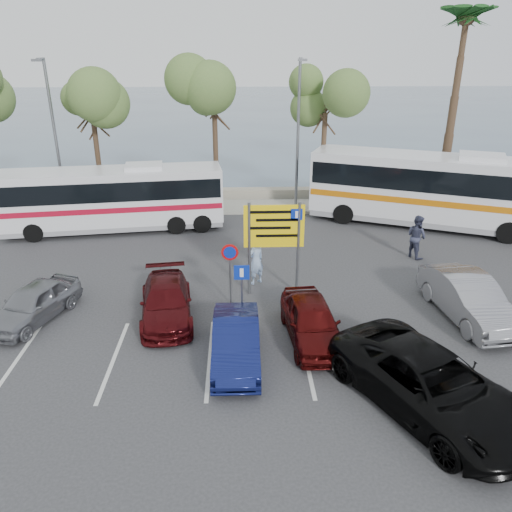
{
  "coord_description": "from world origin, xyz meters",
  "views": [
    {
      "loc": [
        -0.27,
        -13.74,
        8.73
      ],
      "look_at": [
        0.34,
        3.0,
        1.63
      ],
      "focal_mm": 35.0,
      "sensor_mm": 36.0,
      "label": 1
    }
  ],
  "objects_px": {
    "car_red": "(312,321)",
    "pedestrian_near": "(256,261)",
    "coach_bus_right": "(435,193)",
    "car_silver_b": "(468,298)",
    "coach_bus_left": "(114,201)",
    "pedestrian_far": "(417,237)",
    "street_lamp_left": "(54,130)",
    "street_lamp_right": "(298,128)",
    "car_maroon": "(166,302)",
    "car_blue": "(236,341)",
    "car_silver_a": "(33,303)",
    "suv_black": "(430,383)",
    "direction_sign": "(274,233)"
  },
  "relations": [
    {
      "from": "car_red",
      "to": "pedestrian_near",
      "type": "distance_m",
      "value": 4.49
    },
    {
      "from": "coach_bus_right",
      "to": "car_silver_b",
      "type": "xyz_separation_m",
      "value": [
        -2.21,
        -9.39,
        -1.06
      ]
    },
    {
      "from": "pedestrian_near",
      "to": "coach_bus_left",
      "type": "bearing_deg",
      "value": -79.76
    },
    {
      "from": "car_red",
      "to": "pedestrian_far",
      "type": "height_order",
      "value": "pedestrian_far"
    },
    {
      "from": "street_lamp_left",
      "to": "street_lamp_right",
      "type": "relative_size",
      "value": 1.0
    },
    {
      "from": "coach_bus_right",
      "to": "pedestrian_near",
      "type": "bearing_deg",
      "value": -145.66
    },
    {
      "from": "car_red",
      "to": "pedestrian_far",
      "type": "bearing_deg",
      "value": 45.0
    },
    {
      "from": "pedestrian_near",
      "to": "car_maroon",
      "type": "bearing_deg",
      "value": 2.42
    },
    {
      "from": "street_lamp_right",
      "to": "car_blue",
      "type": "xyz_separation_m",
      "value": [
        -3.4,
        -14.66,
        -3.95
      ]
    },
    {
      "from": "car_silver_b",
      "to": "coach_bus_right",
      "type": "bearing_deg",
      "value": 69.61
    },
    {
      "from": "car_blue",
      "to": "pedestrian_far",
      "type": "bearing_deg",
      "value": 43.94
    },
    {
      "from": "car_silver_a",
      "to": "pedestrian_far",
      "type": "distance_m",
      "value": 15.66
    },
    {
      "from": "street_lamp_right",
      "to": "suv_black",
      "type": "distance_m",
      "value": 17.51
    },
    {
      "from": "car_silver_a",
      "to": "pedestrian_near",
      "type": "bearing_deg",
      "value": 39.1
    },
    {
      "from": "coach_bus_right",
      "to": "car_red",
      "type": "xyz_separation_m",
      "value": [
        -7.76,
        -10.59,
        -1.14
      ]
    },
    {
      "from": "street_lamp_right",
      "to": "pedestrian_near",
      "type": "xyz_separation_m",
      "value": [
        -2.62,
        -9.43,
        -3.63
      ]
    },
    {
      "from": "pedestrian_near",
      "to": "coach_bus_right",
      "type": "bearing_deg",
      "value": 177.55
    },
    {
      "from": "street_lamp_left",
      "to": "coach_bus_right",
      "type": "height_order",
      "value": "street_lamp_left"
    },
    {
      "from": "car_maroon",
      "to": "suv_black",
      "type": "distance_m",
      "value": 8.89
    },
    {
      "from": "suv_black",
      "to": "direction_sign",
      "type": "bearing_deg",
      "value": 90.24
    },
    {
      "from": "suv_black",
      "to": "pedestrian_far",
      "type": "xyz_separation_m",
      "value": [
        2.99,
        10.0,
        0.18
      ]
    },
    {
      "from": "street_lamp_left",
      "to": "suv_black",
      "type": "relative_size",
      "value": 1.41
    },
    {
      "from": "car_silver_a",
      "to": "suv_black",
      "type": "xyz_separation_m",
      "value": [
        11.85,
        -5.0,
        0.15
      ]
    },
    {
      "from": "street_lamp_right",
      "to": "suv_black",
      "type": "relative_size",
      "value": 1.41
    },
    {
      "from": "direction_sign",
      "to": "coach_bus_right",
      "type": "bearing_deg",
      "value": 39.85
    },
    {
      "from": "pedestrian_near",
      "to": "car_blue",
      "type": "bearing_deg",
      "value": 44.74
    },
    {
      "from": "coach_bus_left",
      "to": "car_silver_a",
      "type": "distance_m",
      "value": 9.08
    },
    {
      "from": "car_red",
      "to": "street_lamp_right",
      "type": "bearing_deg",
      "value": 80.86
    },
    {
      "from": "car_silver_a",
      "to": "car_maroon",
      "type": "relative_size",
      "value": 0.89
    },
    {
      "from": "street_lamp_right",
      "to": "car_red",
      "type": "relative_size",
      "value": 2.04
    },
    {
      "from": "pedestrian_far",
      "to": "coach_bus_left",
      "type": "bearing_deg",
      "value": 47.43
    },
    {
      "from": "car_silver_b",
      "to": "car_red",
      "type": "bearing_deg",
      "value": -175.03
    },
    {
      "from": "street_lamp_left",
      "to": "pedestrian_near",
      "type": "bearing_deg",
      "value": -42.25
    },
    {
      "from": "coach_bus_right",
      "to": "suv_black",
      "type": "bearing_deg",
      "value": -110.4
    },
    {
      "from": "direction_sign",
      "to": "suv_black",
      "type": "bearing_deg",
      "value": -62.12
    },
    {
      "from": "coach_bus_left",
      "to": "suv_black",
      "type": "relative_size",
      "value": 1.93
    },
    {
      "from": "pedestrian_near",
      "to": "car_silver_a",
      "type": "bearing_deg",
      "value": -18.13
    },
    {
      "from": "direction_sign",
      "to": "car_silver_b",
      "type": "relative_size",
      "value": 0.79
    },
    {
      "from": "car_blue",
      "to": "coach_bus_left",
      "type": "bearing_deg",
      "value": 117.71
    },
    {
      "from": "car_silver_b",
      "to": "pedestrian_near",
      "type": "height_order",
      "value": "pedestrian_near"
    },
    {
      "from": "street_lamp_right",
      "to": "direction_sign",
      "type": "bearing_deg",
      "value": -100.94
    },
    {
      "from": "car_blue",
      "to": "car_red",
      "type": "relative_size",
      "value": 1.0
    },
    {
      "from": "street_lamp_left",
      "to": "street_lamp_right",
      "type": "distance_m",
      "value": 13.0
    },
    {
      "from": "coach_bus_right",
      "to": "pedestrian_near",
      "type": "distance_m",
      "value": 11.39
    },
    {
      "from": "car_maroon",
      "to": "direction_sign",
      "type": "bearing_deg",
      "value": 16.51
    },
    {
      "from": "car_silver_a",
      "to": "car_blue",
      "type": "relative_size",
      "value": 0.96
    },
    {
      "from": "car_red",
      "to": "pedestrian_near",
      "type": "xyz_separation_m",
      "value": [
        -1.62,
        4.18,
        0.3
      ]
    },
    {
      "from": "suv_black",
      "to": "car_silver_b",
      "type": "height_order",
      "value": "suv_black"
    },
    {
      "from": "coach_bus_left",
      "to": "street_lamp_right",
      "type": "bearing_deg",
      "value": 17.63
    },
    {
      "from": "street_lamp_right",
      "to": "coach_bus_right",
      "type": "relative_size",
      "value": 0.64
    }
  ]
}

